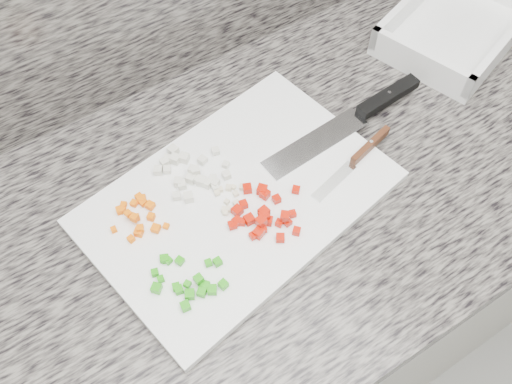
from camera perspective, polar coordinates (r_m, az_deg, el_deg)
cabinet at (r=1.29m, az=-1.09°, el=-12.22°), size 3.92×0.62×0.86m
countertop at (r=0.89m, az=-1.55°, el=-1.86°), size 3.96×0.64×0.04m
cutting_board at (r=0.87m, az=-1.83°, el=-0.66°), size 0.49×0.37×0.01m
carrot_pile at (r=0.85m, az=-11.70°, el=-2.23°), size 0.08×0.08×0.02m
onion_pile at (r=0.88m, az=-6.58°, el=1.95°), size 0.11×0.11×0.02m
green_pepper_pile at (r=0.79m, az=-6.78°, el=-8.86°), size 0.10×0.09×0.02m
red_pepper_pile at (r=0.83m, az=0.64°, el=-2.22°), size 0.13×0.12×0.02m
garlic_pile at (r=0.85m, az=-2.45°, el=-0.71°), size 0.06×0.05×0.01m
chef_knife at (r=0.97m, az=10.76°, el=7.89°), size 0.32×0.06×0.02m
paring_knife at (r=0.91m, az=10.48°, el=3.74°), size 0.18×0.06×0.02m
tray at (r=1.16m, az=19.26°, el=15.15°), size 0.33×0.28×0.06m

